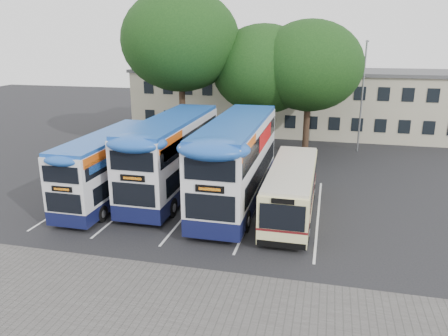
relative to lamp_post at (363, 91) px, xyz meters
name	(u,v)px	position (x,y,z in m)	size (l,w,h in m)	color
ground	(241,251)	(-6.00, -19.97, -5.08)	(120.00, 120.00, 0.00)	black
paving_strip	(158,308)	(-8.00, -24.97, -5.08)	(40.00, 6.00, 0.01)	#595654
bay_lines	(195,204)	(-9.75, -14.97, -5.08)	(14.12, 11.00, 0.01)	silver
depot_building	(294,100)	(-6.00, 7.02, -1.93)	(32.40, 8.40, 6.20)	#B1AB8F
lamp_post	(363,91)	(0.00, 0.00, 0.00)	(0.25, 1.05, 9.06)	gray
tree_left	(181,41)	(-14.26, -3.60, 3.92)	(9.32, 9.32, 12.98)	black
tree_mid	(264,69)	(-7.91, -1.74, 1.69)	(8.36, 8.36, 10.34)	black
tree_right	(310,66)	(-4.25, -2.31, 2.04)	(8.22, 8.22, 10.63)	black
bus_dd_left	(110,164)	(-14.75, -15.37, -2.91)	(2.30, 9.50, 3.95)	#10143C
bus_dd_mid	(173,152)	(-11.60, -13.34, -2.51)	(2.72, 11.22, 4.68)	#10143C
bus_dd_right	(237,158)	(-7.46, -14.05, -2.40)	(2.83, 11.68, 4.87)	#10143C
bus_single	(292,187)	(-4.24, -15.14, -3.54)	(2.33, 9.17, 2.73)	beige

